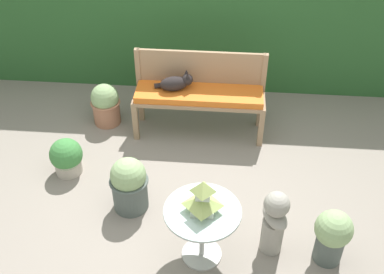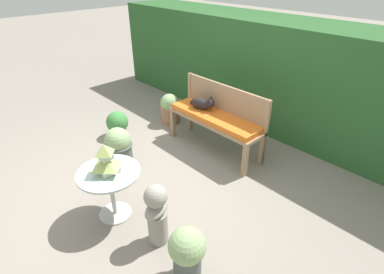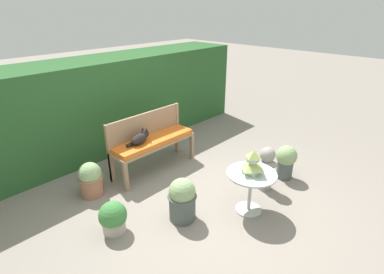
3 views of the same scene
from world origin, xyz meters
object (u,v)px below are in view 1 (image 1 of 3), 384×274
object	(u,v)px
cat	(176,83)
garden_bust	(274,221)
potted_plant_table_near	(129,184)
garden_bench	(199,97)
patio_table	(202,220)
potted_plant_bench_left	(67,157)
potted_plant_path_edge	(106,104)
pagoda_birdhouse	(203,199)
potted_plant_table_far	(332,235)

from	to	relation	value
cat	garden_bust	bearing A→B (deg)	-72.85
potted_plant_table_near	garden_bust	bearing A→B (deg)	-16.75
garden_bench	cat	world-z (taller)	cat
patio_table	potted_plant_bench_left	world-z (taller)	patio_table
patio_table	potted_plant_path_edge	size ratio (longest dim) A/B	1.25
potted_plant_path_edge	patio_table	bearing A→B (deg)	-55.87
potted_plant_table_near	garden_bench	bearing A→B (deg)	64.95
pagoda_birdhouse	potted_plant_table_near	distance (m)	1.00
pagoda_birdhouse	cat	bearing A→B (deg)	103.03
potted_plant_path_edge	potted_plant_bench_left	bearing A→B (deg)	-103.54
garden_bust	potted_plant_table_near	bearing A→B (deg)	-129.31
garden_bust	potted_plant_table_far	bearing A→B (deg)	59.78
patio_table	potted_plant_table_near	xyz separation A→B (m)	(-0.73, 0.53, -0.16)
potted_plant_table_near	potted_plant_table_far	xyz separation A→B (m)	(1.83, -0.47, 0.01)
potted_plant_path_edge	potted_plant_table_near	bearing A→B (deg)	-68.21
patio_table	potted_plant_table_near	world-z (taller)	potted_plant_table_near
patio_table	potted_plant_table_near	distance (m)	0.92
patio_table	garden_bust	distance (m)	0.63
garden_bust	potted_plant_table_far	world-z (taller)	garden_bust
patio_table	garden_bench	bearing A→B (deg)	95.00
patio_table	potted_plant_table_far	xyz separation A→B (m)	(1.10, 0.06, -0.15)
potted_plant_table_far	potted_plant_path_edge	distance (m)	2.96
patio_table	garden_bust	size ratio (longest dim) A/B	0.95
cat	potted_plant_path_edge	size ratio (longest dim) A/B	0.84
patio_table	potted_plant_bench_left	size ratio (longest dim) A/B	1.57
cat	potted_plant_bench_left	distance (m)	1.41
garden_bench	potted_plant_table_near	distance (m)	1.37
cat	potted_plant_table_near	size ratio (longest dim) A/B	0.75
patio_table	cat	bearing A→B (deg)	103.03
potted_plant_table_near	potted_plant_bench_left	world-z (taller)	potted_plant_table_near
potted_plant_table_near	potted_plant_path_edge	size ratio (longest dim) A/B	1.13
potted_plant_bench_left	potted_plant_table_far	xyz separation A→B (m)	(2.57, -0.90, 0.10)
potted_plant_table_near	potted_plant_table_far	world-z (taller)	potted_plant_table_near
garden_bust	potted_plant_table_far	xyz separation A→B (m)	(0.49, -0.07, -0.06)
garden_bench	potted_plant_table_near	xyz separation A→B (m)	(-0.57, -1.23, -0.19)
patio_table	pagoda_birdhouse	world-z (taller)	pagoda_birdhouse
patio_table	potted_plant_table_near	bearing A→B (deg)	143.91
potted_plant_bench_left	potted_plant_table_far	bearing A→B (deg)	-19.24
garden_bench	potted_plant_bench_left	xyz separation A→B (m)	(-1.32, -0.80, -0.28)
potted_plant_bench_left	potted_plant_table_near	bearing A→B (deg)	-29.93
cat	potted_plant_path_edge	distance (m)	0.94
potted_plant_table_far	garden_bench	bearing A→B (deg)	126.43
potted_plant_table_far	cat	bearing A→B (deg)	131.45
garden_bust	garden_bench	bearing A→B (deg)	-177.49
cat	garden_bust	distance (m)	1.95
garden_bust	pagoda_birdhouse	bearing A→B (deg)	-100.68
garden_bust	potted_plant_bench_left	size ratio (longest dim) A/B	1.65
potted_plant_table_near	potted_plant_path_edge	distance (m)	1.43
garden_bench	potted_plant_table_far	world-z (taller)	garden_bench
garden_bench	pagoda_birdhouse	distance (m)	1.78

